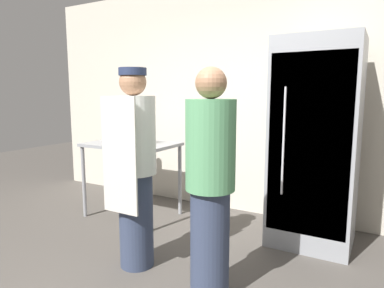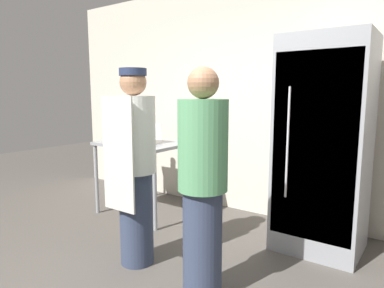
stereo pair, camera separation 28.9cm
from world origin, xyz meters
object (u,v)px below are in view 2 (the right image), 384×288
Objects in this scene: refrigerator at (323,146)px; blender_pitcher at (135,130)px; donut_box at (147,139)px; person_baker at (135,165)px; person_customer at (203,184)px.

refrigerator is 8.01× the size of blender_pitcher.
donut_box is at bearing -170.88° from refrigerator.
person_baker is at bearing -45.54° from blender_pitcher.
blender_pitcher is (-2.36, -0.05, 0.01)m from refrigerator.
refrigerator is 1.20× the size of person_customer.
refrigerator is 6.84× the size of donut_box.
person_baker is 0.75m from person_customer.
blender_pitcher is 0.15× the size of person_baker.
person_customer reaches higher than donut_box.
refrigerator is 1.19× the size of person_baker.
blender_pitcher is at bearing 146.49° from person_customer.
person_baker is (-1.21, -1.22, -0.12)m from refrigerator.
refrigerator is 2.36m from blender_pitcher.
blender_pitcher is at bearing 150.16° from donut_box.
person_customer is at bearing -33.51° from blender_pitcher.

